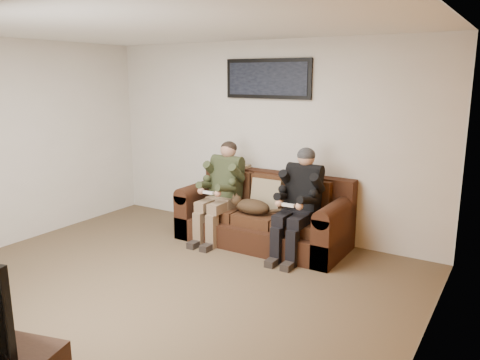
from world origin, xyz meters
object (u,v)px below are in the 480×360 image
Objects in this scene: sofa at (265,217)px; person_left at (222,186)px; person_right at (299,197)px; cat at (251,206)px; framed_poster at (268,79)px.

sofa is 0.71m from person_left.
cat is at bearing -173.26° from person_right.
person_right is 1.97× the size of cat.
cat is (-0.06, -0.26, 0.20)m from sofa.
person_right reaches higher than cat.
sofa reaches higher than cat.
sofa is 0.33m from cat.
person_left is at bearing -162.00° from sofa.
person_left is 0.54m from cat.
framed_poster reaches higher than cat.
person_left is 1.03× the size of framed_poster.
sofa is at bearing -62.75° from framed_poster.
framed_poster is (0.36, 0.57, 1.38)m from person_left.
sofa is 1.68× the size of person_left.
framed_poster is at bearing 57.77° from person_left.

